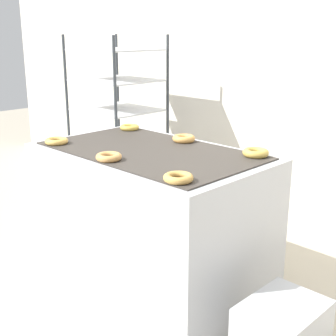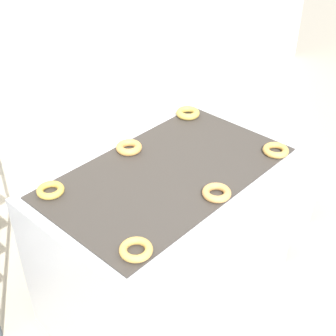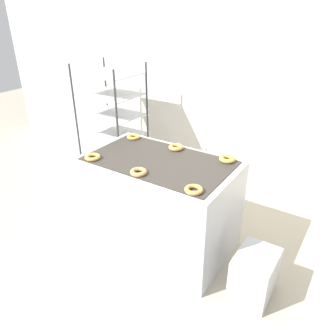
{
  "view_description": "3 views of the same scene",
  "coord_description": "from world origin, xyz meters",
  "px_view_note": "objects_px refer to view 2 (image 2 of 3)",
  "views": [
    {
      "loc": [
        1.93,
        -1.13,
        1.57
      ],
      "look_at": [
        0.0,
        0.82,
        0.76
      ],
      "focal_mm": 50.0,
      "sensor_mm": 36.0,
      "label": 1
    },
    {
      "loc": [
        -1.44,
        -0.66,
        2.28
      ],
      "look_at": [
        0.0,
        0.67,
        0.92
      ],
      "focal_mm": 50.0,
      "sensor_mm": 36.0,
      "label": 2
    },
    {
      "loc": [
        1.49,
        -1.5,
        2.16
      ],
      "look_at": [
        0.0,
        0.82,
        0.76
      ],
      "focal_mm": 35.0,
      "sensor_mm": 36.0,
      "label": 3
    }
  ],
  "objects_px": {
    "donut_near_right": "(276,150)",
    "fryer_machine": "(168,236)",
    "donut_near_left": "(136,250)",
    "donut_far_center": "(129,148)",
    "donut_far_left": "(50,190)",
    "donut_near_center": "(217,193)",
    "donut_far_right": "(188,113)",
    "glaze_bin": "(279,200)"
  },
  "relations": [
    {
      "from": "donut_near_right",
      "to": "fryer_machine",
      "type": "bearing_deg",
      "value": 149.26
    },
    {
      "from": "donut_near_left",
      "to": "donut_far_center",
      "type": "height_order",
      "value": "donut_far_center"
    },
    {
      "from": "donut_far_left",
      "to": "donut_far_center",
      "type": "height_order",
      "value": "donut_far_center"
    },
    {
      "from": "donut_near_center",
      "to": "donut_far_right",
      "type": "relative_size",
      "value": 0.97
    },
    {
      "from": "fryer_machine",
      "to": "donut_far_center",
      "type": "relative_size",
      "value": 9.74
    },
    {
      "from": "donut_near_center",
      "to": "donut_far_center",
      "type": "xyz_separation_m",
      "value": [
        -0.01,
        0.6,
        0.0
      ]
    },
    {
      "from": "glaze_bin",
      "to": "donut_far_left",
      "type": "xyz_separation_m",
      "value": [
        -1.53,
        0.43,
        0.72
      ]
    },
    {
      "from": "glaze_bin",
      "to": "donut_near_center",
      "type": "relative_size",
      "value": 2.85
    },
    {
      "from": "fryer_machine",
      "to": "donut_far_center",
      "type": "height_order",
      "value": "donut_far_center"
    },
    {
      "from": "fryer_machine",
      "to": "donut_far_left",
      "type": "height_order",
      "value": "donut_far_left"
    },
    {
      "from": "glaze_bin",
      "to": "fryer_machine",
      "type": "bearing_deg",
      "value": 172.1
    },
    {
      "from": "donut_near_left",
      "to": "donut_near_center",
      "type": "distance_m",
      "value": 0.52
    },
    {
      "from": "donut_near_center",
      "to": "donut_far_left",
      "type": "height_order",
      "value": "donut_near_center"
    },
    {
      "from": "donut_near_left",
      "to": "donut_far_right",
      "type": "bearing_deg",
      "value": 30.56
    },
    {
      "from": "donut_near_left",
      "to": "donut_near_center",
      "type": "height_order",
      "value": "donut_near_center"
    },
    {
      "from": "fryer_machine",
      "to": "donut_near_center",
      "type": "bearing_deg",
      "value": -88.7
    },
    {
      "from": "donut_near_right",
      "to": "donut_far_left",
      "type": "distance_m",
      "value": 1.2
    },
    {
      "from": "glaze_bin",
      "to": "donut_far_center",
      "type": "bearing_deg",
      "value": 157.02
    },
    {
      "from": "fryer_machine",
      "to": "donut_near_right",
      "type": "distance_m",
      "value": 0.77
    },
    {
      "from": "donut_near_left",
      "to": "donut_far_right",
      "type": "distance_m",
      "value": 1.2
    },
    {
      "from": "fryer_machine",
      "to": "donut_far_right",
      "type": "bearing_deg",
      "value": 31.11
    },
    {
      "from": "glaze_bin",
      "to": "donut_far_right",
      "type": "bearing_deg",
      "value": 137.52
    },
    {
      "from": "donut_near_center",
      "to": "donut_far_right",
      "type": "bearing_deg",
      "value": 50.5
    },
    {
      "from": "glaze_bin",
      "to": "donut_near_left",
      "type": "relative_size",
      "value": 2.83
    },
    {
      "from": "glaze_bin",
      "to": "donut_near_right",
      "type": "height_order",
      "value": "donut_near_right"
    },
    {
      "from": "donut_near_center",
      "to": "donut_far_left",
      "type": "bearing_deg",
      "value": 131.18
    },
    {
      "from": "donut_near_left",
      "to": "donut_far_left",
      "type": "xyz_separation_m",
      "value": [
        0.0,
        0.59,
        -0.0
      ]
    },
    {
      "from": "donut_near_left",
      "to": "glaze_bin",
      "type": "bearing_deg",
      "value": 5.88
    },
    {
      "from": "donut_near_center",
      "to": "donut_far_center",
      "type": "bearing_deg",
      "value": 90.89
    },
    {
      "from": "donut_far_left",
      "to": "donut_near_center",
      "type": "bearing_deg",
      "value": -48.82
    },
    {
      "from": "donut_far_left",
      "to": "donut_far_center",
      "type": "xyz_separation_m",
      "value": [
        0.51,
        -0.0,
        0.0
      ]
    },
    {
      "from": "donut_near_right",
      "to": "donut_far_left",
      "type": "height_order",
      "value": "donut_near_right"
    },
    {
      "from": "glaze_bin",
      "to": "donut_far_center",
      "type": "relative_size",
      "value": 2.81
    },
    {
      "from": "donut_near_left",
      "to": "donut_far_right",
      "type": "height_order",
      "value": "donut_far_right"
    },
    {
      "from": "donut_far_left",
      "to": "glaze_bin",
      "type": "bearing_deg",
      "value": -15.74
    },
    {
      "from": "fryer_machine",
      "to": "donut_far_left",
      "type": "distance_m",
      "value": 0.76
    },
    {
      "from": "donut_near_right",
      "to": "donut_far_left",
      "type": "bearing_deg",
      "value": 149.93
    },
    {
      "from": "donut_near_left",
      "to": "donut_far_center",
      "type": "bearing_deg",
      "value": 48.85
    },
    {
      "from": "donut_near_right",
      "to": "donut_far_right",
      "type": "relative_size",
      "value": 0.97
    },
    {
      "from": "donut_far_left",
      "to": "donut_far_center",
      "type": "distance_m",
      "value": 0.51
    },
    {
      "from": "glaze_bin",
      "to": "donut_near_left",
      "type": "bearing_deg",
      "value": -174.12
    },
    {
      "from": "donut_near_left",
      "to": "donut_near_right",
      "type": "height_order",
      "value": "same"
    }
  ]
}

